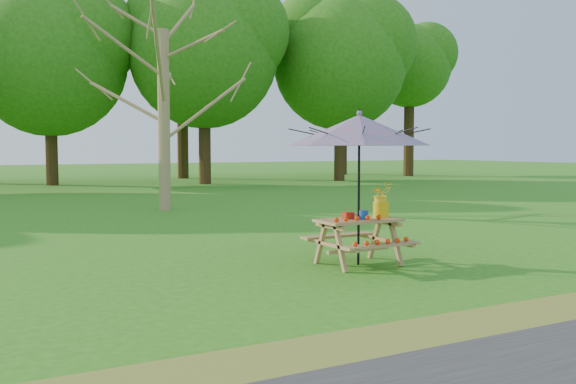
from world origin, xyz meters
TOP-DOWN VIEW (x-y plane):
  - ground at (0.00, 0.00)m, footprint 120.00×120.00m
  - picnic_table at (3.97, 0.50)m, footprint 1.20×1.32m
  - patio_umbrella at (3.97, 0.50)m, footprint 2.49×2.49m
  - produce_bins at (3.93, 0.53)m, footprint 0.30×0.39m
  - tomatoes_row at (3.82, 0.32)m, footprint 0.77×0.13m
  - flower_bucket at (4.39, 0.54)m, footprint 0.31×0.27m

SIDE VIEW (x-z plane):
  - ground at x=0.00m, z-range 0.00..0.00m
  - picnic_table at x=3.97m, z-range -0.01..0.66m
  - tomatoes_row at x=3.82m, z-range 0.67..0.74m
  - produce_bins at x=3.93m, z-range 0.66..0.79m
  - flower_bucket at x=4.39m, z-range 0.69..1.20m
  - patio_umbrella at x=3.97m, z-range 0.82..3.07m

